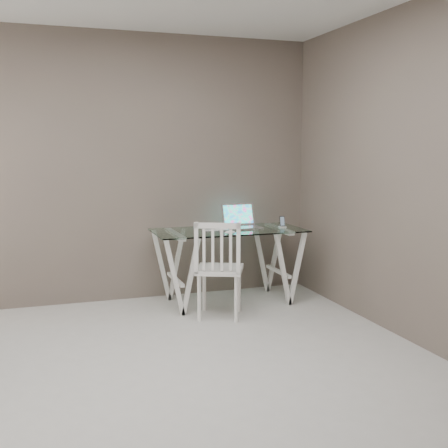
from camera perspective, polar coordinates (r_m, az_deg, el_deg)
name	(u,v)px	position (r m, az deg, el deg)	size (l,w,h in m)	color
room	(163,123)	(3.56, -6.18, 10.16)	(4.50, 4.52, 2.71)	beige
desk	(229,265)	(5.67, 0.47, -4.21)	(1.50, 0.70, 0.75)	silver
chair	(219,265)	(5.11, -0.54, -4.20)	(0.55, 0.55, 0.91)	white
laptop	(241,222)	(5.77, 1.74, 0.22)	(0.35, 0.32, 0.24)	silver
keyboard	(216,230)	(5.55, -0.84, -0.63)	(0.27, 0.11, 0.01)	silver
mouse	(230,232)	(5.32, 0.62, -0.86)	(0.11, 0.06, 0.03)	white
phone_dock	(282,224)	(5.79, 5.95, -0.04)	(0.06, 0.06, 0.12)	white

